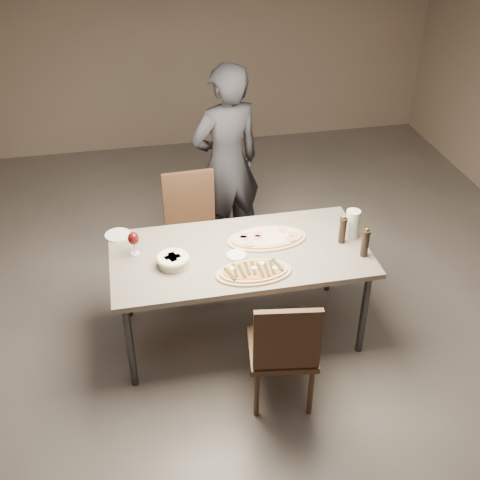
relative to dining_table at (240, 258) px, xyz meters
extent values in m
plane|color=#59524C|center=(0.00, 0.00, -0.69)|extent=(7.00, 7.00, 0.00)
plane|color=gray|center=(0.00, 3.50, 0.71)|extent=(6.00, 0.00, 6.00)
cube|color=slate|center=(0.00, 0.00, 0.04)|extent=(1.80, 0.90, 0.04)
cylinder|color=#333335|center=(-0.82, -0.37, -0.34)|extent=(0.05, 0.05, 0.71)
cylinder|color=#333335|center=(0.82, -0.37, -0.34)|extent=(0.05, 0.05, 0.71)
cylinder|color=#333335|center=(-0.82, 0.37, -0.34)|extent=(0.05, 0.05, 0.71)
cylinder|color=#333335|center=(0.82, 0.37, -0.34)|extent=(0.05, 0.05, 0.71)
ellipsoid|color=white|center=(0.18, -0.28, 0.10)|extent=(0.04, 0.04, 0.01)
ellipsoid|color=white|center=(0.11, -0.21, 0.10)|extent=(0.04, 0.04, 0.01)
ellipsoid|color=white|center=(0.05, -0.25, 0.10)|extent=(0.04, 0.04, 0.01)
ellipsoid|color=white|center=(-0.10, -0.22, 0.10)|extent=(0.04, 0.04, 0.01)
cube|color=#213315|center=(-0.13, -0.28, 0.09)|extent=(0.06, 0.15, 0.01)
cube|color=#213315|center=(-0.09, -0.25, 0.09)|extent=(0.02, 0.15, 0.01)
cube|color=#213315|center=(-0.04, -0.27, 0.09)|extent=(0.03, 0.15, 0.01)
cube|color=#213315|center=(0.00, -0.25, 0.09)|extent=(0.02, 0.15, 0.01)
cube|color=#213315|center=(0.04, -0.25, 0.09)|extent=(0.03, 0.15, 0.01)
cube|color=#213315|center=(0.08, -0.28, 0.09)|extent=(0.03, 0.15, 0.01)
cube|color=#213315|center=(0.12, -0.28, 0.09)|extent=(0.02, 0.15, 0.01)
cube|color=#213315|center=(0.16, -0.26, 0.09)|extent=(0.03, 0.15, 0.01)
cube|color=#213315|center=(0.20, -0.25, 0.09)|extent=(0.05, 0.15, 0.01)
cylinder|color=tan|center=(0.40, 0.09, 0.09)|extent=(0.07, 0.07, 0.00)
cylinder|color=tan|center=(0.07, 0.03, 0.09)|extent=(0.07, 0.07, 0.00)
cylinder|color=tan|center=(0.16, 0.14, 0.09)|extent=(0.07, 0.07, 0.00)
cylinder|color=tan|center=(0.06, 0.15, 0.09)|extent=(0.07, 0.07, 0.00)
cylinder|color=tan|center=(0.05, 0.11, 0.09)|extent=(0.07, 0.07, 0.00)
cylinder|color=tan|center=(0.38, 0.04, 0.09)|extent=(0.07, 0.07, 0.00)
cylinder|color=tan|center=(0.15, 0.10, 0.09)|extent=(0.07, 0.07, 0.00)
cylinder|color=tan|center=(0.35, 0.16, 0.09)|extent=(0.07, 0.07, 0.00)
cylinder|color=beige|center=(-0.48, -0.07, 0.09)|extent=(0.19, 0.19, 0.07)
torus|color=beige|center=(-0.48, -0.07, 0.12)|extent=(0.22, 0.22, 0.03)
cube|color=#A16F42|center=(-0.45, -0.07, 0.11)|extent=(0.07, 0.07, 0.04)
cube|color=#A16F42|center=(-0.48, -0.04, 0.11)|extent=(0.07, 0.07, 0.04)
cube|color=#A16F42|center=(-0.50, -0.07, 0.11)|extent=(0.07, 0.07, 0.04)
cube|color=#A16F42|center=(-0.48, -0.09, 0.11)|extent=(0.07, 0.07, 0.04)
cylinder|color=white|center=(-0.04, -0.05, 0.06)|extent=(0.14, 0.14, 0.02)
cylinder|color=#98A03A|center=(-0.04, -0.05, 0.07)|extent=(0.09, 0.09, 0.00)
cylinder|color=black|center=(0.74, -0.02, 0.15)|extent=(0.05, 0.05, 0.18)
cylinder|color=black|center=(0.74, -0.02, 0.25)|extent=(0.06, 0.06, 0.02)
sphere|color=gold|center=(0.74, -0.02, 0.27)|extent=(0.02, 0.02, 0.02)
cylinder|color=black|center=(0.83, -0.21, 0.15)|extent=(0.05, 0.05, 0.18)
cylinder|color=black|center=(0.83, -0.21, 0.25)|extent=(0.06, 0.06, 0.02)
sphere|color=gold|center=(0.83, -0.21, 0.27)|extent=(0.02, 0.02, 0.02)
cylinder|color=silver|center=(0.83, 0.03, 0.16)|extent=(0.10, 0.10, 0.21)
cylinder|color=silver|center=(-0.72, 0.13, 0.06)|extent=(0.07, 0.07, 0.01)
cylinder|color=silver|center=(-0.72, 0.13, 0.10)|extent=(0.01, 0.01, 0.08)
ellipsoid|color=#470A0A|center=(-0.72, 0.13, 0.18)|extent=(0.08, 0.08, 0.09)
cylinder|color=white|center=(-0.83, 0.38, 0.06)|extent=(0.19, 0.19, 0.01)
cube|color=#3F291A|center=(0.14, -0.66, -0.28)|extent=(0.48, 0.48, 0.04)
cylinder|color=#3F291A|center=(-0.06, -0.80, -0.49)|extent=(0.03, 0.03, 0.40)
cylinder|color=#3F291A|center=(0.29, -0.85, -0.49)|extent=(0.03, 0.03, 0.40)
cylinder|color=#3F291A|center=(-0.01, -0.46, -0.49)|extent=(0.03, 0.03, 0.40)
cylinder|color=#3F291A|center=(0.34, -0.51, -0.49)|extent=(0.03, 0.03, 0.40)
cube|color=#3F291A|center=(0.11, -0.85, -0.01)|extent=(0.41, 0.10, 0.45)
cube|color=#3F291A|center=(-0.23, 0.71, -0.26)|extent=(0.46, 0.46, 0.04)
cylinder|color=#3F291A|center=(-0.06, 0.90, -0.49)|extent=(0.04, 0.04, 0.41)
cylinder|color=#3F291A|center=(-0.42, 0.88, -0.49)|extent=(0.04, 0.04, 0.41)
cylinder|color=#3F291A|center=(-0.04, 0.53, -0.49)|extent=(0.04, 0.04, 0.41)
cylinder|color=#3F291A|center=(-0.41, 0.52, -0.49)|extent=(0.04, 0.04, 0.41)
cube|color=#3F291A|center=(-0.24, 0.91, 0.01)|extent=(0.43, 0.06, 0.46)
imported|color=black|center=(0.11, 1.12, 0.18)|extent=(0.73, 0.59, 1.74)
camera|label=1|loc=(-0.69, -3.37, 2.47)|focal=45.00mm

